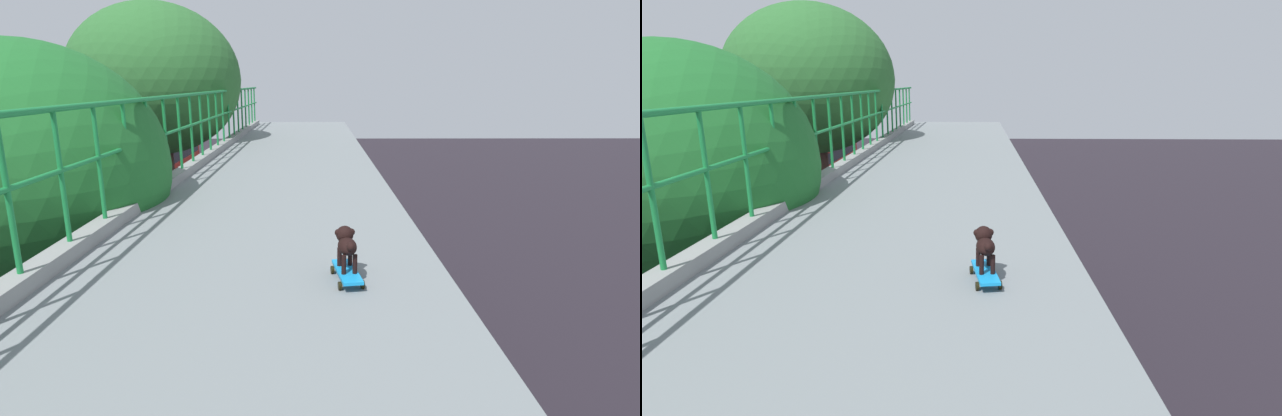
# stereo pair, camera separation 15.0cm
# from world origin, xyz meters

# --- Properties ---
(car_yellow_cab_fifth) EXTENTS (1.82, 4.55, 1.57)m
(car_yellow_cab_fifth) POSITION_xyz_m (-4.81, 12.02, 0.66)
(car_yellow_cab_fifth) COLOR gold
(car_yellow_cab_fifth) RESTS_ON ground
(car_white_sixth) EXTENTS (1.72, 3.99, 1.35)m
(car_white_sixth) POSITION_xyz_m (-8.40, 15.86, 0.64)
(car_white_sixth) COLOR silver
(car_white_sixth) RESTS_ON ground
(city_bus) EXTENTS (2.74, 10.12, 3.05)m
(city_bus) POSITION_xyz_m (-8.40, 31.64, 1.74)
(city_bus) COLOR #B51F14
(city_bus) RESTS_ON ground
(roadside_tree_mid) EXTENTS (3.63, 3.63, 7.41)m
(roadside_tree_mid) POSITION_xyz_m (-1.81, 5.07, 5.64)
(roadside_tree_mid) COLOR #4E3F2F
(roadside_tree_mid) RESTS_ON ground
(roadside_tree_far) EXTENTS (4.31, 4.31, 8.82)m
(roadside_tree_far) POSITION_xyz_m (-2.18, 11.85, 6.81)
(roadside_tree_far) COLOR brown
(roadside_tree_far) RESTS_ON ground
(toy_skateboard) EXTENTS (0.25, 0.52, 0.09)m
(toy_skateboard) POSITION_xyz_m (2.17, 2.40, 5.45)
(toy_skateboard) COLOR #158CD9
(toy_skateboard) RESTS_ON overpass_deck
(small_dog) EXTENTS (0.18, 0.35, 0.32)m
(small_dog) POSITION_xyz_m (2.16, 2.45, 5.67)
(small_dog) COLOR black
(small_dog) RESTS_ON toy_skateboard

